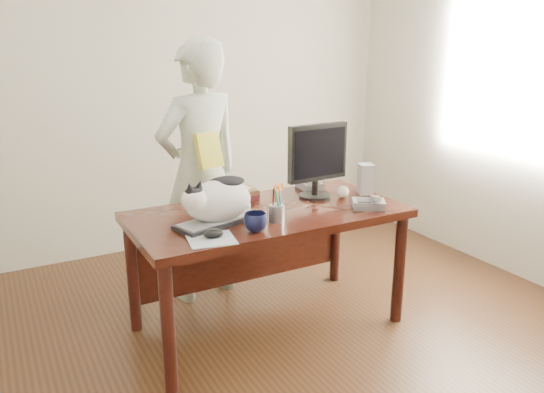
{
  "coord_description": "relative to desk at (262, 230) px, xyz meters",
  "views": [
    {
      "loc": [
        -1.4,
        -2.02,
        1.71
      ],
      "look_at": [
        0.0,
        0.55,
        0.85
      ],
      "focal_mm": 35.0,
      "sensor_mm": 36.0,
      "label": 1
    }
  ],
  "objects": [
    {
      "name": "cat",
      "position": [
        -0.36,
        -0.15,
        0.29
      ],
      "size": [
        0.48,
        0.34,
        0.28
      ],
      "rotation": [
        0.0,
        0.0,
        0.28
      ],
      "color": "white",
      "rests_on": "keyboard"
    },
    {
      "name": "speaker",
      "position": [
        0.73,
        -0.06,
        0.25
      ],
      "size": [
        0.12,
        0.12,
        0.2
      ],
      "rotation": [
        0.0,
        0.0,
        -0.37
      ],
      "color": "#949496",
      "rests_on": "desk"
    },
    {
      "name": "baseball",
      "position": [
        0.55,
        -0.06,
        0.19
      ],
      "size": [
        0.08,
        0.08,
        0.08
      ],
      "rotation": [
        0.0,
        0.0,
        -0.41
      ],
      "color": "white",
      "rests_on": "desk"
    },
    {
      "name": "mousepad",
      "position": [
        -0.47,
        -0.36,
        0.15
      ],
      "size": [
        0.26,
        0.25,
        0.01
      ],
      "rotation": [
        0.0,
        0.0,
        -0.18
      ],
      "color": "#B5BCC2",
      "rests_on": "desk"
    },
    {
      "name": "calculator",
      "position": [
        0.48,
        0.22,
        0.17
      ],
      "size": [
        0.15,
        0.19,
        0.05
      ],
      "rotation": [
        0.0,
        0.0,
        -0.08
      ],
      "color": "slate",
      "rests_on": "desk"
    },
    {
      "name": "monitor",
      "position": [
        0.4,
        0.01,
        0.41
      ],
      "size": [
        0.42,
        0.22,
        0.47
      ],
      "rotation": [
        0.0,
        0.0,
        0.06
      ],
      "color": "black",
      "rests_on": "desk"
    },
    {
      "name": "coffee_mug",
      "position": [
        -0.22,
        -0.35,
        0.2
      ],
      "size": [
        0.17,
        0.17,
        0.1
      ],
      "primitive_type": "imported",
      "rotation": [
        0.0,
        0.0,
        0.47
      ],
      "color": "black",
      "rests_on": "desk"
    },
    {
      "name": "phone",
      "position": [
        0.56,
        -0.32,
        0.18
      ],
      "size": [
        0.23,
        0.22,
        0.09
      ],
      "rotation": [
        0.0,
        0.0,
        -0.58
      ],
      "color": "slate",
      "rests_on": "desk"
    },
    {
      "name": "mouse",
      "position": [
        -0.45,
        -0.34,
        0.17
      ],
      "size": [
        0.12,
        0.08,
        0.04
      ],
      "rotation": [
        0.0,
        0.0,
        -0.18
      ],
      "color": "black",
      "rests_on": "mousepad"
    },
    {
      "name": "room",
      "position": [
        0.0,
        -0.68,
        0.75
      ],
      "size": [
        4.5,
        4.5,
        4.5
      ],
      "color": "black",
      "rests_on": "ground"
    },
    {
      "name": "keyboard",
      "position": [
        -0.34,
        -0.15,
        0.16
      ],
      "size": [
        0.53,
        0.32,
        0.03
      ],
      "rotation": [
        0.0,
        0.0,
        0.28
      ],
      "color": "black",
      "rests_on": "desk"
    },
    {
      "name": "person",
      "position": [
        -0.19,
        0.53,
        0.27
      ],
      "size": [
        0.71,
        0.55,
        1.74
      ],
      "primitive_type": "imported",
      "rotation": [
        0.0,
        0.0,
        3.38
      ],
      "color": "silver",
      "rests_on": "ground"
    },
    {
      "name": "book_stack",
      "position": [
        -0.05,
        0.21,
        0.18
      ],
      "size": [
        0.23,
        0.18,
        0.08
      ],
      "rotation": [
        0.0,
        0.0,
        0.04
      ],
      "color": "#451218",
      "rests_on": "desk"
    },
    {
      "name": "desk",
      "position": [
        0.0,
        0.0,
        0.0
      ],
      "size": [
        1.6,
        0.8,
        0.75
      ],
      "color": "black",
      "rests_on": "ground"
    },
    {
      "name": "held_book",
      "position": [
        -0.19,
        0.36,
        0.45
      ],
      "size": [
        0.18,
        0.13,
        0.23
      ],
      "rotation": [
        0.0,
        0.0,
        0.23
      ],
      "color": "gold",
      "rests_on": "person"
    },
    {
      "name": "pen_cup",
      "position": [
        -0.05,
        -0.28,
        0.21
      ],
      "size": [
        0.11,
        0.11,
        0.22
      ],
      "rotation": [
        0.0,
        0.0,
        0.33
      ],
      "color": "gray",
      "rests_on": "desk"
    }
  ]
}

